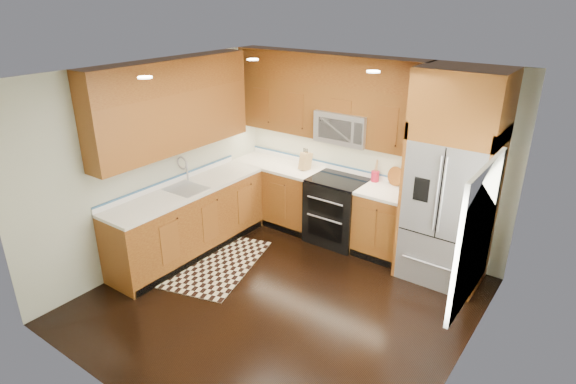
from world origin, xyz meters
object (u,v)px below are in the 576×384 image
Objects in this scene: range at (337,210)px; rug at (217,263)px; utensil_crock at (375,174)px; refrigerator at (452,180)px; knife_block at (305,161)px.

range is 0.61× the size of rug.
rug is 4.99× the size of utensil_crock.
refrigerator is 1.17m from utensil_crock.
range is 3.05× the size of utensil_crock.
knife_block reaches higher than rug.
rug is (-2.48, -1.47, -1.30)m from refrigerator.
utensil_crock is at bearing 36.14° from rug.
refrigerator is 3.16m from rug.
refrigerator is 2.17m from knife_block.
range is at bearing -7.96° from knife_block.
utensil_crock is (0.44, 0.24, 0.58)m from range.
refrigerator is 8.39× the size of utensil_crock.
utensil_crock reaches higher than range.
rug is (-0.93, -1.50, -0.46)m from range.
refrigerator is at bearing -3.25° from knife_block.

